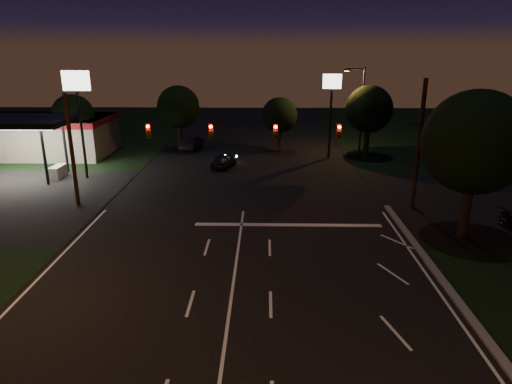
{
  "coord_description": "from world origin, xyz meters",
  "views": [
    {
      "loc": [
        1.53,
        -15.86,
        10.99
      ],
      "look_at": [
        0.99,
        9.06,
        3.0
      ],
      "focal_mm": 32.0,
      "sensor_mm": 36.0,
      "label": 1
    }
  ],
  "objects_px": {
    "tree_right_near": "(474,143)",
    "car_oncoming_a": "(224,161)",
    "car_oncoming_b": "(193,143)",
    "utility_pole_right": "(412,208)"
  },
  "relations": [
    {
      "from": "tree_right_near",
      "to": "car_oncoming_a",
      "type": "distance_m",
      "value": 23.0
    },
    {
      "from": "utility_pole_right",
      "to": "car_oncoming_b",
      "type": "xyz_separation_m",
      "value": [
        -18.64,
        19.12,
        0.72
      ]
    },
    {
      "from": "utility_pole_right",
      "to": "car_oncoming_b",
      "type": "relative_size",
      "value": 2.06
    },
    {
      "from": "utility_pole_right",
      "to": "tree_right_near",
      "type": "bearing_deg",
      "value": -72.47
    },
    {
      "from": "tree_right_near",
      "to": "car_oncoming_b",
      "type": "distance_m",
      "value": 31.7
    },
    {
      "from": "tree_right_near",
      "to": "car_oncoming_a",
      "type": "bearing_deg",
      "value": 135.29
    },
    {
      "from": "utility_pole_right",
      "to": "car_oncoming_a",
      "type": "xyz_separation_m",
      "value": [
        -14.42,
        10.95,
        0.65
      ]
    },
    {
      "from": "car_oncoming_b",
      "to": "tree_right_near",
      "type": "bearing_deg",
      "value": 138.64
    },
    {
      "from": "utility_pole_right",
      "to": "tree_right_near",
      "type": "relative_size",
      "value": 1.03
    },
    {
      "from": "tree_right_near",
      "to": "car_oncoming_a",
      "type": "height_order",
      "value": "tree_right_near"
    }
  ]
}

